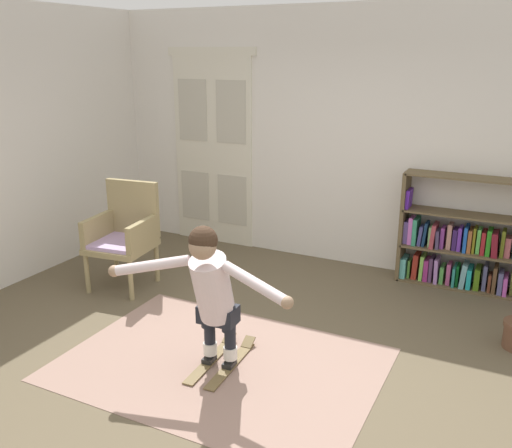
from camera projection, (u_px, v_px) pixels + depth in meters
The scene contains 8 objects.
ground_plane at pixel (241, 363), 4.49m from camera, with size 7.20×7.20×0.00m, color brown.
back_wall at pixel (348, 139), 6.28m from camera, with size 6.00×0.10×2.90m, color silver.
double_door at pixel (213, 148), 7.04m from camera, with size 1.22×0.05×2.45m.
rug at pixel (220, 364), 4.47m from camera, with size 2.48×1.77×0.01m, color gray.
bookshelf at pixel (486, 250), 5.73m from camera, with size 1.80×0.30×1.20m.
wicker_chair at pixel (124, 233), 5.85m from camera, with size 0.66×0.66×1.10m.
skis_pair at pixel (222, 360), 4.49m from camera, with size 0.31×0.79×0.07m.
person_skier at pixel (211, 287), 4.15m from camera, with size 1.47×0.57×1.15m.
Camera 1 is at (1.88, -3.49, 2.40)m, focal length 39.19 mm.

